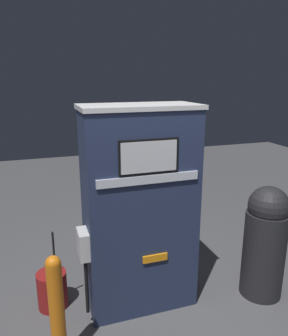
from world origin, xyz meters
name	(u,v)px	position (x,y,z in m)	size (l,w,h in m)	color
ground_plane	(148,315)	(0.00, 0.00, 0.00)	(14.00, 14.00, 0.00)	#4C4C4F
gas_pump	(140,210)	(0.00, 0.25, 1.00)	(1.14, 0.54, 2.00)	#232D4C
safety_bollard	(57,311)	(-0.84, -0.31, 0.51)	(0.12, 0.12, 0.98)	orange
trash_bin	(265,241)	(1.25, -0.04, 0.61)	(0.43, 0.43, 1.19)	#232326
squeegee_bucket	(52,289)	(-0.86, 0.44, 0.19)	(0.29, 0.29, 0.84)	maroon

